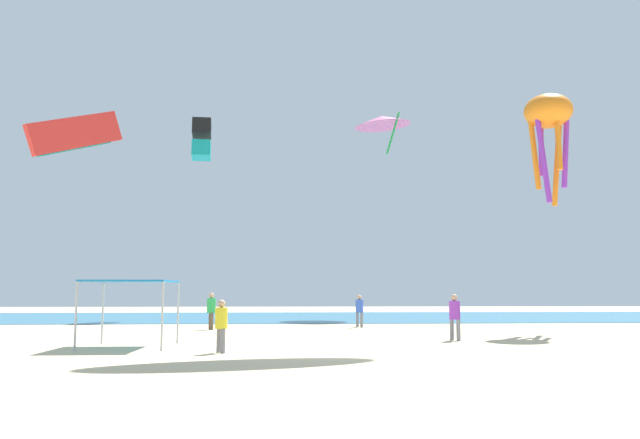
% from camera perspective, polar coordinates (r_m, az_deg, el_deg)
% --- Properties ---
extents(ground, '(110.00, 110.00, 0.10)m').
position_cam_1_polar(ground, '(20.12, 2.27, -11.98)').
color(ground, beige).
extents(ocean_strip, '(110.00, 18.81, 0.03)m').
position_cam_1_polar(ocean_strip, '(45.48, -0.63, -8.83)').
color(ocean_strip, teal).
rests_on(ocean_strip, ground).
extents(canopy_tent, '(2.75, 2.92, 2.23)m').
position_cam_1_polar(canopy_tent, '(22.29, -16.74, -5.62)').
color(canopy_tent, '#B2B2B7').
rests_on(canopy_tent, ground).
extents(person_near_tent, '(0.38, 0.39, 1.60)m').
position_cam_1_polar(person_near_tent, '(19.62, -8.96, -9.14)').
color(person_near_tent, slate).
rests_on(person_near_tent, ground).
extents(person_leftmost, '(0.42, 0.45, 1.78)m').
position_cam_1_polar(person_leftmost, '(31.21, -9.84, -7.92)').
color(person_leftmost, brown).
rests_on(person_leftmost, ground).
extents(person_central, '(0.42, 0.42, 1.75)m').
position_cam_1_polar(person_central, '(24.65, 12.13, -8.32)').
color(person_central, slate).
rests_on(person_central, ground).
extents(person_rightmost, '(0.40, 0.40, 1.67)m').
position_cam_1_polar(person_rightmost, '(32.86, 3.60, -8.04)').
color(person_rightmost, slate).
rests_on(person_rightmost, ground).
extents(kite_delta_pink, '(5.25, 5.22, 3.47)m').
position_cam_1_polar(kite_delta_pink, '(47.62, 5.66, 8.90)').
color(kite_delta_pink, pink).
extents(kite_box_black, '(1.42, 1.57, 2.92)m').
position_cam_1_polar(kite_box_black, '(45.42, -10.70, 7.17)').
color(kite_box_black, black).
extents(kite_parafoil_red, '(3.18, 3.70, 2.78)m').
position_cam_1_polar(kite_parafoil_red, '(29.62, -21.32, 7.30)').
color(kite_parafoil_red, red).
extents(kite_octopus_orange, '(2.68, 2.68, 5.39)m').
position_cam_1_polar(kite_octopus_orange, '(32.70, 20.03, 8.75)').
color(kite_octopus_orange, orange).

